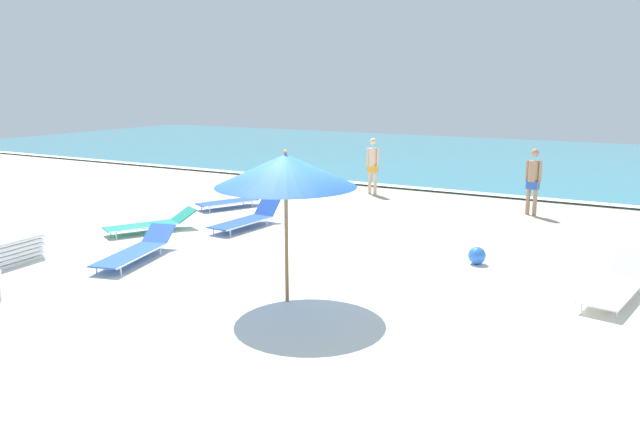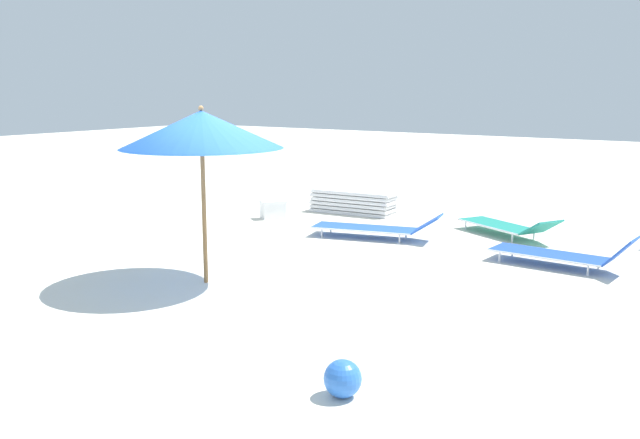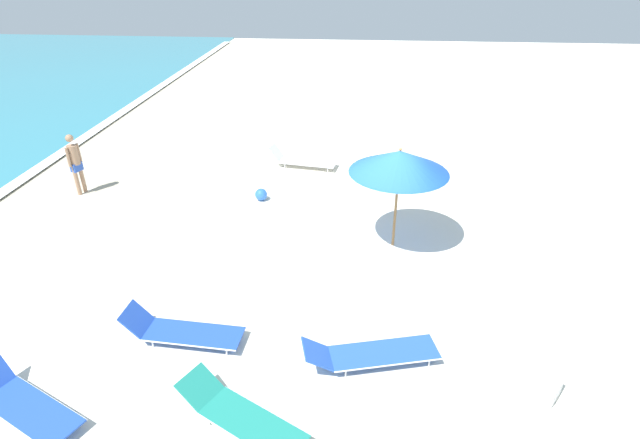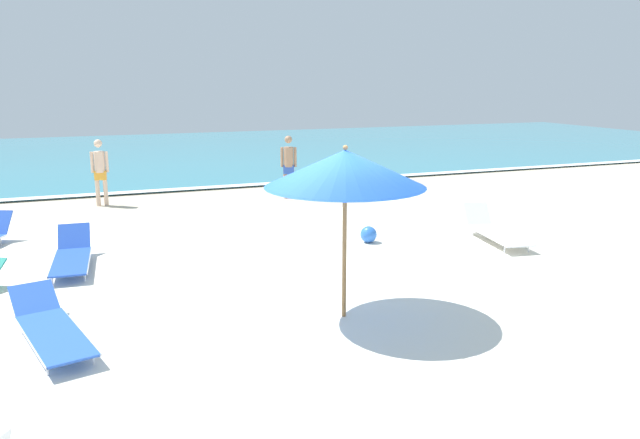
{
  "view_description": "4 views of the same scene",
  "coord_description": "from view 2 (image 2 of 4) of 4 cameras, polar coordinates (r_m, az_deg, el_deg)",
  "views": [
    {
      "loc": [
        5.55,
        -8.69,
        3.47
      ],
      "look_at": [
        0.02,
        1.16,
        0.96
      ],
      "focal_mm": 35.0,
      "sensor_mm": 36.0,
      "label": 1
    },
    {
      "loc": [
        7.51,
        6.07,
        2.71
      ],
      "look_at": [
        0.24,
        1.17,
        1.06
      ],
      "focal_mm": 40.0,
      "sensor_mm": 36.0,
      "label": 2
    },
    {
      "loc": [
        -9.82,
        0.2,
        6.25
      ],
      "look_at": [
        0.33,
        1.09,
        0.66
      ],
      "focal_mm": 28.0,
      "sensor_mm": 36.0,
      "label": 3
    },
    {
      "loc": [
        -2.92,
        -8.34,
        3.33
      ],
      "look_at": [
        0.69,
        1.02,
        1.04
      ],
      "focal_mm": 35.0,
      "sensor_mm": 36.0,
      "label": 4
    }
  ],
  "objects": [
    {
      "name": "beach_umbrella",
      "position": [
        9.78,
        -9.46,
        7.07
      ],
      "size": [
        2.22,
        2.22,
        2.45
      ],
      "color": "olive",
      "rests_on": "ground_plane"
    },
    {
      "name": "sun_lounger_beside_umbrella",
      "position": [
        13.38,
        14.8,
        -0.48
      ],
      "size": [
        1.53,
        2.15,
        0.47
      ],
      "rotation": [
        0.0,
        0.0,
        -0.49
      ],
      "color": "#1E8475",
      "rests_on": "ground_plane"
    },
    {
      "name": "sun_lounger_mid_beach_solo",
      "position": [
        12.84,
        4.54,
        -0.62
      ],
      "size": [
        1.16,
        2.39,
        0.49
      ],
      "rotation": [
        0.0,
        0.0,
        0.25
      ],
      "color": "blue",
      "rests_on": "ground_plane"
    },
    {
      "name": "lounger_stack",
      "position": [
        15.35,
        2.69,
        1.43
      ],
      "size": [
        0.74,
        1.93,
        0.49
      ],
      "rotation": [
        0.0,
        0.0,
        0.07
      ],
      "color": "white",
      "rests_on": "ground_plane"
    },
    {
      "name": "cooler_box",
      "position": [
        14.76,
        -3.77,
        0.8
      ],
      "size": [
        0.61,
        0.58,
        0.37
      ],
      "rotation": [
        0.0,
        0.0,
        2.51
      ],
      "color": "white",
      "rests_on": "ground_plane"
    },
    {
      "name": "beach_ball",
      "position": [
        6.43,
        1.83,
        -12.6
      ],
      "size": [
        0.34,
        0.34,
        0.34
      ],
      "color": "blue",
      "rests_on": "ground_plane"
    },
    {
      "name": "sun_lounger_near_water_right",
      "position": [
        11.36,
        18.89,
        -2.6
      ],
      "size": [
        0.74,
        2.15,
        0.59
      ],
      "rotation": [
        0.0,
        0.0,
        -0.06
      ],
      "color": "blue",
      "rests_on": "ground_plane"
    },
    {
      "name": "ground_plane",
      "position": [
        10.05,
        -4.74,
        -5.49
      ],
      "size": [
        60.0,
        60.0,
        0.16
      ],
      "color": "silver"
    }
  ]
}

